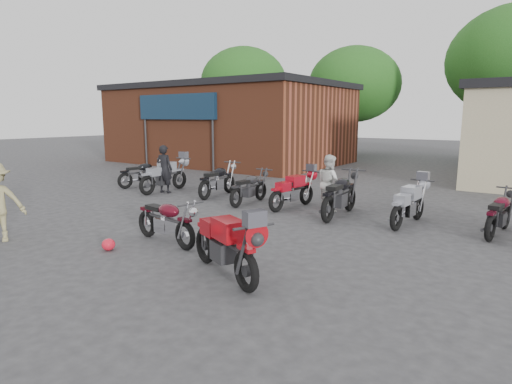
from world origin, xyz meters
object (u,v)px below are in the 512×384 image
Objects in this scene: row_bike_7 at (500,211)px; sportbike at (225,242)px; person_light at (330,183)px; row_bike_1 at (165,174)px; vintage_motorcycle at (166,218)px; person_dark at (164,169)px; row_bike_3 at (250,186)px; row_bike_4 at (293,189)px; row_bike_0 at (143,172)px; row_bike_6 at (409,202)px; row_bike_2 at (218,178)px; helmet at (108,244)px; row_bike_5 at (340,192)px.

sportbike is at bearing 155.23° from row_bike_7.
row_bike_1 is at bearing 45.45° from person_light.
person_dark is (-4.42, 4.07, 0.27)m from vintage_motorcycle.
sportbike is at bearing -150.64° from row_bike_3.
sportbike is at bearing -153.67° from row_bike_4.
sportbike is 8.13m from person_dark.
row_bike_6 reaches higher than row_bike_0.
sportbike is 5.50m from person_light.
row_bike_3 is at bearing -111.71° from row_bike_2.
row_bike_6 is (3.55, 4.39, 0.02)m from vintage_motorcycle.
vintage_motorcycle reaches higher than row_bike_3.
row_bike_4 is at bearing -81.17° from row_bike_0.
row_bike_1 is 8.11m from row_bike_6.
helmet is 0.14× the size of row_bike_3.
row_bike_2 is (-4.68, 5.36, -0.01)m from sportbike.
row_bike_7 is at bearing 43.07° from helmet.
row_bike_2 reaches higher than row_bike_4.
row_bike_7 is at bearing -89.37° from row_bike_3.
row_bike_3 is 2.86m from row_bike_5.
vintage_motorcycle is 4.65m from row_bike_5.
helmet is 0.14× the size of row_bike_0.
row_bike_0 is 1.02× the size of row_bike_3.
row_bike_1 is at bearing 145.76° from vintage_motorcycle.
person_light reaches higher than helmet.
person_dark reaches higher than row_bike_4.
person_light is 0.74× the size of row_bike_1.
sportbike is at bearing -10.55° from vintage_motorcycle.
vintage_motorcycle is at bearing 125.11° from person_dark.
row_bike_4 is (4.77, 0.36, -0.26)m from person_dark.
row_bike_7 is (9.82, 0.57, -0.28)m from person_dark.
row_bike_4 is (0.35, 4.43, 0.01)m from vintage_motorcycle.
person_dark is 1.70m from row_bike_0.
person_light reaches higher than row_bike_6.
row_bike_0 is 3.50m from row_bike_2.
row_bike_6 is at bearing -147.50° from person_light.
row_bike_6 is at bearing -99.73° from row_bike_2.
row_bike_0 is 1.51m from row_bike_1.
person_dark reaches higher than row_bike_3.
person_light is at bearing -81.59° from row_bike_3.
person_light is 0.81× the size of row_bike_6.
row_bike_0 is at bearing 76.93° from row_bike_1.
row_bike_6 is at bearing -83.42° from row_bike_4.
person_light is 7.38m from row_bike_0.
vintage_motorcycle is at bearing -177.26° from row_bike_4.
row_bike_5 is (1.50, -0.16, 0.08)m from row_bike_4.
row_bike_3 is at bearing 111.73° from vintage_motorcycle.
person_light is at bearing -87.15° from row_bike_1.
row_bike_0 is (-8.18, 5.22, -0.05)m from sportbike.
row_bike_7 is (5.98, 5.59, 0.41)m from helmet.
person_dark is 0.85× the size of row_bike_6.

